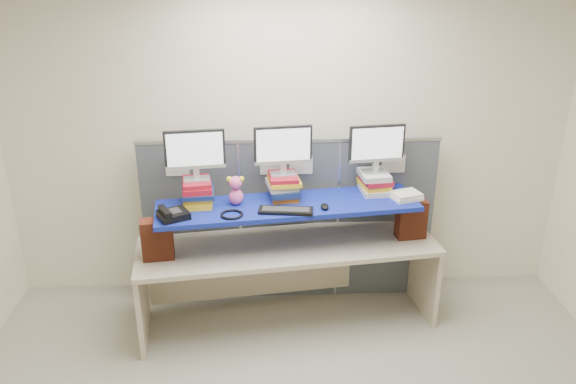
{
  "coord_description": "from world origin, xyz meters",
  "views": [
    {
      "loc": [
        -0.21,
        -2.76,
        2.91
      ],
      "look_at": [
        -0.03,
        1.36,
        1.22
      ],
      "focal_mm": 35.0,
      "sensor_mm": 36.0,
      "label": 1
    }
  ],
  "objects_px": {
    "monitor_center": "(283,148)",
    "blue_board": "(288,206)",
    "desk": "(288,260)",
    "keyboard": "(286,210)",
    "desk_phone": "(172,214)",
    "monitor_left": "(195,152)",
    "monitor_right": "(377,146)"
  },
  "relations": [
    {
      "from": "blue_board",
      "to": "monitor_center",
      "type": "height_order",
      "value": "monitor_center"
    },
    {
      "from": "monitor_left",
      "to": "keyboard",
      "type": "height_order",
      "value": "monitor_left"
    },
    {
      "from": "blue_board",
      "to": "keyboard",
      "type": "xyz_separation_m",
      "value": [
        -0.02,
        -0.16,
        0.03
      ]
    },
    {
      "from": "desk_phone",
      "to": "blue_board",
      "type": "bearing_deg",
      "value": -12.89
    },
    {
      "from": "monitor_left",
      "to": "monitor_center",
      "type": "xyz_separation_m",
      "value": [
        0.68,
        0.09,
        -0.0
      ]
    },
    {
      "from": "keyboard",
      "to": "monitor_right",
      "type": "bearing_deg",
      "value": 33.4
    },
    {
      "from": "desk",
      "to": "monitor_left",
      "type": "height_order",
      "value": "monitor_left"
    },
    {
      "from": "keyboard",
      "to": "desk_phone",
      "type": "distance_m",
      "value": 0.86
    },
    {
      "from": "monitor_center",
      "to": "blue_board",
      "type": "bearing_deg",
      "value": -80.98
    },
    {
      "from": "desk",
      "to": "monitor_left",
      "type": "bearing_deg",
      "value": 170.5
    },
    {
      "from": "monitor_left",
      "to": "desk",
      "type": "bearing_deg",
      "value": -9.5
    },
    {
      "from": "desk",
      "to": "blue_board",
      "type": "xyz_separation_m",
      "value": [
        0.0,
        0.0,
        0.5
      ]
    },
    {
      "from": "keyboard",
      "to": "desk_phone",
      "type": "bearing_deg",
      "value": -168.08
    },
    {
      "from": "desk",
      "to": "desk_phone",
      "type": "height_order",
      "value": "desk_phone"
    },
    {
      "from": "desk",
      "to": "desk_phone",
      "type": "relative_size",
      "value": 9.16
    },
    {
      "from": "monitor_left",
      "to": "monitor_right",
      "type": "relative_size",
      "value": 1.0
    },
    {
      "from": "monitor_center",
      "to": "desk_phone",
      "type": "height_order",
      "value": "monitor_center"
    },
    {
      "from": "desk",
      "to": "monitor_right",
      "type": "distance_m",
      "value": 1.2
    },
    {
      "from": "blue_board",
      "to": "desk_phone",
      "type": "distance_m",
      "value": 0.92
    },
    {
      "from": "keyboard",
      "to": "desk_phone",
      "type": "relative_size",
      "value": 1.57
    },
    {
      "from": "blue_board",
      "to": "monitor_left",
      "type": "relative_size",
      "value": 4.51
    },
    {
      "from": "monitor_right",
      "to": "monitor_center",
      "type": "bearing_deg",
      "value": 180.0
    },
    {
      "from": "monitor_right",
      "to": "keyboard",
      "type": "xyz_separation_m",
      "value": [
        -0.76,
        -0.38,
        -0.39
      ]
    },
    {
      "from": "keyboard",
      "to": "desk",
      "type": "bearing_deg",
      "value": 88.45
    },
    {
      "from": "monitor_center",
      "to": "monitor_right",
      "type": "bearing_deg",
      "value": -0.0
    },
    {
      "from": "desk",
      "to": "monitor_center",
      "type": "bearing_deg",
      "value": 99.02
    },
    {
      "from": "blue_board",
      "to": "keyboard",
      "type": "bearing_deg",
      "value": -105.91
    },
    {
      "from": "monitor_right",
      "to": "desk_phone",
      "type": "relative_size",
      "value": 1.67
    },
    {
      "from": "monitor_left",
      "to": "monitor_right",
      "type": "height_order",
      "value": "monitor_left"
    },
    {
      "from": "desk_phone",
      "to": "keyboard",
      "type": "bearing_deg",
      "value": -22.95
    },
    {
      "from": "keyboard",
      "to": "blue_board",
      "type": "bearing_deg",
      "value": 88.45
    },
    {
      "from": "monitor_right",
      "to": "keyboard",
      "type": "distance_m",
      "value": 0.93
    }
  ]
}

